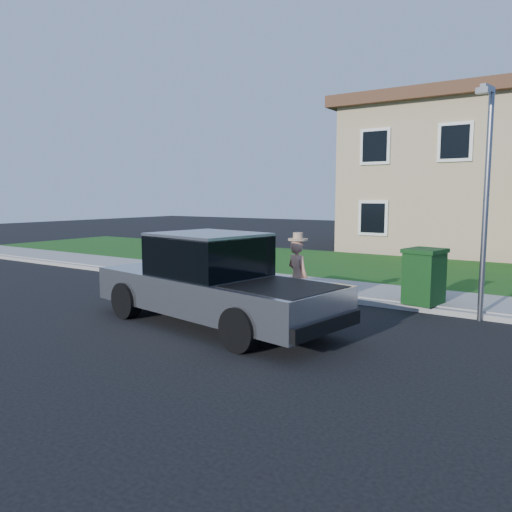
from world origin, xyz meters
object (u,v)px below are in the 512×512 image
Objects in this scene: woman at (298,276)px; street_lamp at (486,191)px; pickup_truck at (213,282)px; trash_bin at (424,276)px.

street_lamp reaches higher than woman.
pickup_truck is 1.98m from woman.
woman reaches higher than trash_bin.
trash_bin is 2.26m from street_lamp.
woman is at bearing -128.54° from trash_bin.
street_lamp reaches higher than trash_bin.
woman is 2.86m from trash_bin.
street_lamp is at bearing 46.04° from pickup_truck.
street_lamp reaches higher than pickup_truck.
street_lamp is (4.31, 3.23, 1.79)m from pickup_truck.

